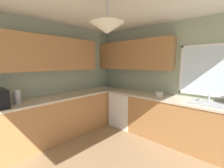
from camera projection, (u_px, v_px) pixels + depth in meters
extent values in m
cube|color=#9EAD8E|center=(165.00, 79.00, 3.42)|extent=(3.80, 0.06, 2.48)
cube|color=#9EAD8E|center=(47.00, 80.00, 3.28)|extent=(0.06, 3.87, 2.48)
cube|color=silver|center=(213.00, 71.00, 2.75)|extent=(1.08, 0.02, 0.90)
cube|color=white|center=(215.00, 45.00, 2.67)|extent=(1.16, 0.04, 0.04)
cube|color=white|center=(210.00, 95.00, 2.81)|extent=(1.16, 0.04, 0.04)
cube|color=white|center=(181.00, 70.00, 3.11)|extent=(0.04, 0.04, 0.98)
cube|color=#AD7542|center=(40.00, 53.00, 2.93)|extent=(0.32, 2.63, 0.70)
cube|color=#AD7542|center=(132.00, 55.00, 3.74)|extent=(2.06, 0.32, 0.70)
cylinder|color=#B7B7BC|center=(107.00, 8.00, 1.88)|extent=(0.02, 0.02, 0.35)
cone|color=silver|center=(107.00, 28.00, 1.91)|extent=(0.44, 0.44, 0.14)
cube|color=#AD7542|center=(57.00, 118.00, 3.17)|extent=(0.62, 3.45, 0.86)
cube|color=beige|center=(55.00, 98.00, 3.11)|extent=(0.65, 3.48, 0.04)
cube|color=#AD7542|center=(166.00, 119.00, 3.14)|extent=(2.86, 0.62, 0.86)
cube|color=beige|center=(167.00, 98.00, 3.08)|extent=(2.89, 0.65, 0.04)
cube|color=white|center=(125.00, 109.00, 3.85)|extent=(0.60, 0.60, 0.86)
cylinder|color=#B7B7BC|center=(17.00, 97.00, 2.57)|extent=(0.11, 0.11, 0.25)
cube|color=#9EA0A5|center=(207.00, 103.00, 2.61)|extent=(0.54, 0.40, 0.02)
cylinder|color=#B7B7BC|center=(209.00, 97.00, 2.71)|extent=(0.03, 0.03, 0.18)
cylinder|color=#B7B7BC|center=(208.00, 93.00, 2.62)|extent=(0.02, 0.20, 0.02)
cylinder|color=beige|center=(159.00, 94.00, 3.20)|extent=(0.17, 0.17, 0.09)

